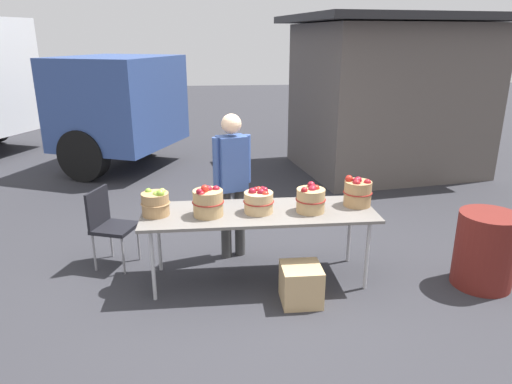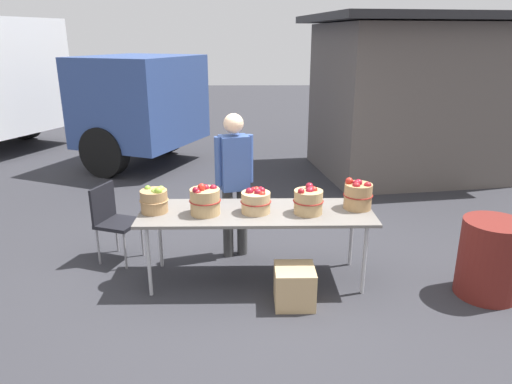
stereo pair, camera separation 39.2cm
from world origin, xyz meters
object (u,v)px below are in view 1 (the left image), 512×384
object	(u,v)px
apple_basket_red_0	(208,202)
produce_crate	(301,284)
apple_basket_green_0	(156,203)
apple_basket_red_1	(259,201)
market_table	(259,215)
vendor_adult	(232,175)
folding_chair	(108,221)
trash_barrel	(485,250)
apple_basket_red_2	(311,199)
apple_basket_red_3	(357,192)

from	to	relation	value
apple_basket_red_0	produce_crate	size ratio (longest dim) A/B	0.85
apple_basket_green_0	apple_basket_red_1	distance (m)	0.99
market_table	apple_basket_red_0	bearing A→B (deg)	-172.74
apple_basket_red_1	produce_crate	bearing A→B (deg)	-52.38
market_table	apple_basket_green_0	distance (m)	1.01
vendor_adult	folding_chair	size ratio (longest dim) A/B	1.89
market_table	trash_barrel	bearing A→B (deg)	-8.64
apple_basket_green_0	apple_basket_red_1	xyz separation A→B (m)	(0.99, -0.02, -0.01)
apple_basket_red_1	produce_crate	distance (m)	0.89
vendor_adult	trash_barrel	xyz separation A→B (m)	(2.45, -0.91, -0.58)
vendor_adult	folding_chair	xyz separation A→B (m)	(-1.34, -0.09, -0.45)
apple_basket_red_0	apple_basket_red_2	bearing A→B (deg)	0.30
apple_basket_green_0	vendor_adult	bearing A→B (deg)	37.16
apple_basket_red_1	trash_barrel	world-z (taller)	apple_basket_red_1
apple_basket_green_0	produce_crate	size ratio (longest dim) A/B	0.76
market_table	apple_basket_red_0	distance (m)	0.53
apple_basket_green_0	vendor_adult	distance (m)	0.96
apple_basket_red_0	apple_basket_red_2	world-z (taller)	apple_basket_red_0
apple_basket_red_0	apple_basket_red_3	world-z (taller)	same
apple_basket_red_1	apple_basket_red_2	xyz separation A→B (m)	(0.51, -0.04, 0.01)
apple_basket_green_0	apple_basket_red_3	size ratio (longest dim) A/B	0.89
apple_basket_red_1	apple_basket_red_2	bearing A→B (deg)	-4.10
apple_basket_red_1	vendor_adult	world-z (taller)	vendor_adult
apple_basket_red_1	folding_chair	xyz separation A→B (m)	(-1.57, 0.51, -0.36)
apple_basket_red_3	trash_barrel	world-z (taller)	apple_basket_red_3
apple_basket_red_1	apple_basket_red_0	bearing A→B (deg)	-175.17
apple_basket_red_3	produce_crate	world-z (taller)	apple_basket_red_3
apple_basket_red_1	apple_basket_red_3	xyz separation A→B (m)	(1.02, 0.09, 0.03)
produce_crate	apple_basket_green_0	bearing A→B (deg)	160.58
trash_barrel	folding_chair	bearing A→B (deg)	167.75
folding_chair	produce_crate	world-z (taller)	folding_chair
apple_basket_green_0	apple_basket_red_2	bearing A→B (deg)	-2.09
produce_crate	trash_barrel	bearing A→B (deg)	4.27
folding_chair	produce_crate	size ratio (longest dim) A/B	2.33
apple_basket_red_1	apple_basket_red_2	size ratio (longest dim) A/B	1.02
produce_crate	folding_chair	bearing A→B (deg)	153.34
apple_basket_red_0	produce_crate	world-z (taller)	apple_basket_red_0
apple_basket_red_2	produce_crate	bearing A→B (deg)	-110.54
apple_basket_red_0	trash_barrel	xyz separation A→B (m)	(2.72, -0.27, -0.51)
apple_basket_red_0	apple_basket_red_1	bearing A→B (deg)	4.83
vendor_adult	trash_barrel	bearing A→B (deg)	142.38
vendor_adult	apple_basket_red_3	bearing A→B (deg)	140.55
market_table	produce_crate	size ratio (longest dim) A/B	6.24
apple_basket_red_1	folding_chair	world-z (taller)	apple_basket_red_1
apple_basket_red_0	trash_barrel	size ratio (longest dim) A/B	0.41
apple_basket_red_3	produce_crate	bearing A→B (deg)	-140.64
apple_basket_red_3	vendor_adult	size ratio (longest dim) A/B	0.19
apple_basket_red_0	folding_chair	world-z (taller)	apple_basket_red_0
apple_basket_red_3	folding_chair	distance (m)	2.65
trash_barrel	apple_basket_red_1	bearing A→B (deg)	171.93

